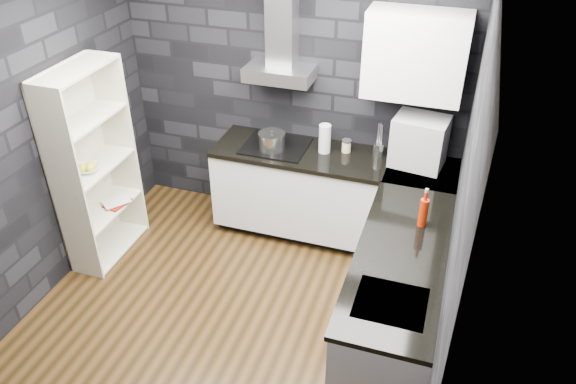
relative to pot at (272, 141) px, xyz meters
The scene contains 27 objects.
ground 1.58m from the pot, 87.13° to the right, with size 3.20×3.20×0.00m, color #3C2711.
wall_back 0.54m from the pot, 80.99° to the left, with size 3.20×0.05×2.70m, color black.
wall_front 2.88m from the pot, 88.76° to the right, with size 3.20×0.05×2.70m, color black.
wall_left 2.03m from the pot, 141.70° to the right, with size 0.05×3.20×2.70m, color black.
wall_right 2.12m from the pot, 36.20° to the right, with size 0.05×3.20×2.70m, color black.
toekick_back 1.09m from the pot, 10.63° to the left, with size 2.18×0.50×0.10m, color black.
toekick_right 2.03m from the pot, 38.98° to the right, with size 0.50×1.78×0.10m, color black.
counter_back_cab 0.76m from the pot, ahead, with size 2.20×0.60×0.76m, color silver.
counter_right_cab 1.84m from the pot, 39.79° to the right, with size 0.60×1.80×0.76m, color silver.
counter_back_top 0.57m from the pot, ahead, with size 2.20×0.62×0.04m, color black.
counter_right_top 1.77m from the pot, 40.00° to the right, with size 0.62×1.80×0.04m, color black.
counter_corner_top 1.37m from the pot, ahead, with size 0.62×0.62×0.04m, color black.
hood_body 0.61m from the pot, 86.50° to the left, with size 0.60×0.34×0.12m, color #A4A4A9.
hood_chimney 1.12m from the pot, 87.42° to the left, with size 0.24×0.20×0.90m, color #A4A4A9.
upper_cabinet 1.46m from the pot, ahead, with size 0.80×0.35×0.70m, color silver.
cooktop 0.10m from the pot, 79.66° to the left, with size 0.58×0.50×0.01m, color black.
sink_rim 2.13m from the pot, 50.20° to the right, with size 0.44×0.40×0.01m, color #A4A4A9.
pot is the anchor object (origin of this frame).
glass_vase 0.48m from the pot, 13.07° to the left, with size 0.11×0.11×0.27m, color silver.
storage_jar 0.68m from the pot, 14.99° to the left, with size 0.08×0.08×0.10m, color #C6B389.
utensil_crock 0.96m from the pot, 11.20° to the left, with size 0.09×0.09×0.12m, color #B2B3B6.
appliance_garage 1.30m from the pot, ahead, with size 0.44×0.34×0.44m, color #9E9FA4.
red_bottle 1.63m from the pot, 27.68° to the right, with size 0.06×0.06×0.22m, color #9C1C03.
bookshelf 1.57m from the pot, 150.12° to the right, with size 0.34×0.80×1.80m, color beige.
fruit_bowl 1.62m from the pot, 147.20° to the right, with size 0.21×0.21×0.05m, color silver.
book_red 1.57m from the pot, 154.23° to the right, with size 0.17×0.02×0.23m, color maroon.
book_second 1.54m from the pot, 155.38° to the right, with size 0.17×0.02×0.24m, color #B2B2B2.
Camera 1 is at (1.49, -3.02, 3.36)m, focal length 35.00 mm.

